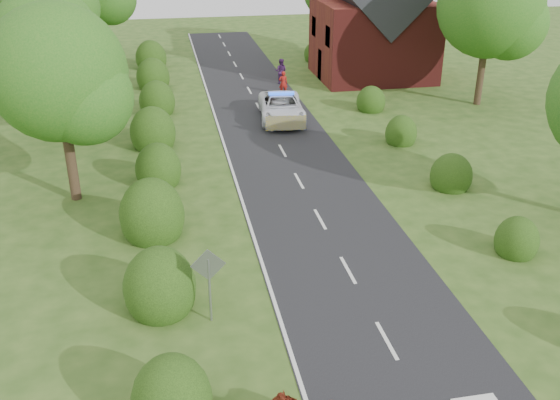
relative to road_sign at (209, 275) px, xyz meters
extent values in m
plane|color=#2F511A|center=(5.00, -2.00, -1.65)|extent=(120.00, 120.00, 0.00)
cube|color=black|center=(5.00, 13.00, -1.64)|extent=(6.00, 70.00, 0.02)
cube|color=white|center=(5.00, -2.00, -1.63)|extent=(0.12, 1.80, 0.01)
cube|color=white|center=(5.00, 2.00, -1.63)|extent=(0.12, 1.80, 0.01)
cube|color=white|center=(5.00, 6.00, -1.63)|extent=(0.12, 1.80, 0.01)
cube|color=white|center=(5.00, 10.00, -1.63)|extent=(0.12, 1.80, 0.01)
cube|color=white|center=(5.00, 14.00, -1.63)|extent=(0.12, 1.80, 0.01)
cube|color=white|center=(5.00, 18.00, -1.63)|extent=(0.12, 1.80, 0.01)
cube|color=white|center=(5.00, 22.00, -1.63)|extent=(0.12, 1.80, 0.01)
cube|color=white|center=(5.00, 26.00, -1.63)|extent=(0.12, 1.80, 0.01)
cube|color=white|center=(5.00, 30.00, -1.63)|extent=(0.12, 1.80, 0.01)
cube|color=white|center=(5.00, 34.00, -1.63)|extent=(0.12, 1.80, 0.01)
cube|color=white|center=(5.00, 38.00, -1.63)|extent=(0.12, 1.80, 0.01)
cube|color=white|center=(5.00, 42.00, -1.63)|extent=(0.12, 1.80, 0.01)
cube|color=white|center=(5.00, 46.00, -1.63)|extent=(0.12, 1.80, 0.01)
cube|color=white|center=(2.10, 13.00, -1.63)|extent=(0.12, 70.00, 0.01)
ellipsoid|color=#18320E|center=(-1.50, 1.00, -0.91)|extent=(2.30, 2.41, 2.70)
ellipsoid|color=#18320E|center=(-1.70, 6.00, -0.83)|extent=(2.50, 2.62, 3.00)
ellipsoid|color=#18320E|center=(-1.40, 11.00, -0.97)|extent=(2.10, 2.20, 2.50)
ellipsoid|color=#18320E|center=(-1.60, 16.00, -0.88)|extent=(2.40, 2.52, 2.80)
ellipsoid|color=#18320E|center=(-1.30, 22.00, -0.94)|extent=(2.20, 2.31, 2.60)
ellipsoid|color=#18320E|center=(-1.50, 28.00, -0.91)|extent=(2.30, 2.41, 2.70)
ellipsoid|color=#18320E|center=(-1.60, 34.00, -0.88)|extent=(2.40, 2.52, 2.80)
ellipsoid|color=#18320E|center=(11.40, 2.00, -1.13)|extent=(1.60, 1.68, 1.90)
ellipsoid|color=#18320E|center=(11.60, 8.00, -1.08)|extent=(1.90, 2.00, 2.10)
ellipsoid|color=#18320E|center=(11.50, 14.00, -1.10)|extent=(1.70, 1.78, 2.00)
ellipsoid|color=#18320E|center=(11.80, 20.00, -1.10)|extent=(1.80, 1.89, 2.00)
ellipsoid|color=#18320E|center=(11.60, 34.00, -1.10)|extent=(1.70, 1.78, 2.00)
cylinder|color=#332316|center=(-5.00, 10.00, 0.33)|extent=(0.44, 0.44, 3.96)
sphere|color=#1D5E17|center=(-5.00, 10.00, 3.93)|extent=(5.60, 5.60, 5.60)
sphere|color=#4D7C23|center=(-4.02, 9.44, 3.03)|extent=(3.92, 3.92, 3.92)
cylinder|color=#332316|center=(-6.50, 18.00, 0.22)|extent=(0.44, 0.44, 3.74)
sphere|color=#1D5E17|center=(-6.50, 18.00, 3.62)|extent=(5.60, 5.60, 5.60)
sphere|color=#4D7C23|center=(-5.52, 17.44, 2.77)|extent=(3.92, 3.92, 3.92)
cylinder|color=#332316|center=(-8.00, 28.00, 0.77)|extent=(0.44, 0.44, 4.84)
sphere|color=#4D7C23|center=(-6.81, 27.32, 4.07)|extent=(4.76, 4.76, 4.76)
cylinder|color=#332316|center=(-5.50, 38.00, 0.44)|extent=(0.44, 0.44, 4.18)
cylinder|color=#332316|center=(19.00, 20.00, 0.55)|extent=(0.44, 0.44, 4.40)
sphere|color=#1D5E17|center=(19.00, 20.00, 4.55)|extent=(6.40, 6.40, 6.40)
sphere|color=#4D7C23|center=(20.12, 19.36, 3.55)|extent=(4.48, 4.48, 4.48)
cylinder|color=#332316|center=(14.00, 36.00, 0.33)|extent=(0.44, 0.44, 3.96)
cylinder|color=gray|center=(0.00, 0.00, -0.55)|extent=(0.08, 0.08, 2.20)
cube|color=gray|center=(0.00, 0.00, 0.35)|extent=(1.06, 0.04, 1.06)
cube|color=maroon|center=(14.50, 28.00, 1.10)|extent=(8.00, 7.00, 5.50)
imported|color=white|center=(5.96, 19.26, -0.89)|extent=(3.06, 5.70, 1.52)
cube|color=yellow|center=(5.68, 16.51, -0.97)|extent=(2.26, 0.29, 0.84)
cube|color=blue|center=(5.96, 19.26, -0.05)|extent=(1.53, 0.43, 0.14)
imported|color=maroon|center=(7.10, 24.48, -0.84)|extent=(0.61, 0.42, 1.62)
imported|color=#421D51|center=(7.51, 27.42, -0.75)|extent=(1.07, 0.98, 1.80)
camera|label=1|loc=(-0.90, -15.99, 10.01)|focal=40.00mm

